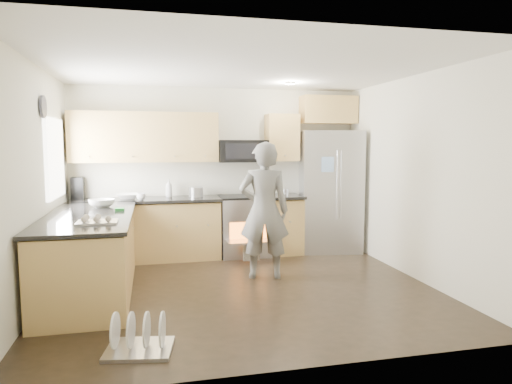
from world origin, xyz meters
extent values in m
plane|color=black|center=(0.00, 0.00, 0.00)|extent=(4.50, 4.50, 0.00)
cube|color=silver|center=(0.00, 2.00, 1.30)|extent=(4.50, 0.04, 2.60)
cube|color=silver|center=(0.00, -2.00, 1.30)|extent=(4.50, 0.04, 2.60)
cube|color=silver|center=(-2.25, 0.00, 1.30)|extent=(0.04, 4.00, 2.60)
cube|color=silver|center=(2.25, 0.00, 1.30)|extent=(0.04, 4.00, 2.60)
cube|color=white|center=(0.00, 0.00, 2.60)|extent=(4.50, 4.00, 0.04)
cube|color=white|center=(-2.23, 1.00, 1.55)|extent=(0.04, 1.00, 1.00)
cylinder|color=#FFEECC|center=(0.90, 1.10, 2.58)|extent=(0.14, 0.14, 0.02)
cylinder|color=#474754|center=(-2.22, 0.45, 2.15)|extent=(0.03, 0.26, 0.26)
cube|color=#B48848|center=(-1.12, 1.70, 0.43)|extent=(2.15, 0.60, 0.87)
cube|color=black|center=(-1.12, 1.69, 0.91)|extent=(2.19, 0.64, 0.04)
cube|color=#B48848|center=(1.00, 1.70, 0.43)|extent=(0.50, 0.60, 0.87)
cube|color=black|center=(1.00, 1.69, 0.91)|extent=(0.54, 0.64, 0.04)
cube|color=#B48848|center=(-1.12, 1.83, 1.83)|extent=(2.16, 0.33, 0.74)
cube|color=#B48848|center=(1.00, 1.83, 1.83)|extent=(0.50, 0.33, 0.74)
cube|color=#B48848|center=(1.78, 1.83, 2.28)|extent=(0.90, 0.33, 0.44)
imported|color=white|center=(-1.39, 1.72, 0.96)|extent=(0.32, 0.32, 0.08)
imported|color=white|center=(-0.79, 1.84, 1.06)|extent=(0.11, 0.11, 0.27)
imported|color=white|center=(-1.20, 1.54, 0.97)|extent=(0.13, 0.13, 0.10)
cylinder|color=#B7B7BC|center=(-0.38, 1.76, 1.00)|extent=(0.22, 0.22, 0.15)
cube|color=black|center=(-2.10, 1.86, 1.09)|extent=(0.17, 0.21, 0.32)
cylinder|color=#B7B7BC|center=(1.06, 1.83, 0.96)|extent=(0.10, 0.10, 0.08)
cube|color=#B48848|center=(-1.75, 0.25, 0.43)|extent=(0.90, 2.30, 0.87)
cube|color=black|center=(-1.75, 0.25, 0.91)|extent=(0.96, 2.36, 0.04)
imported|color=white|center=(-1.67, 0.88, 0.98)|extent=(0.33, 0.33, 0.10)
cube|color=green|center=(-1.43, 0.48, 0.94)|extent=(0.11, 0.08, 0.03)
cube|color=#B7B7BC|center=(-1.59, -0.35, 0.97)|extent=(0.40, 0.31, 0.08)
cube|color=#B7B7BC|center=(0.35, 1.68, 0.45)|extent=(0.76, 0.62, 0.90)
cube|color=black|center=(0.35, 1.68, 0.92)|extent=(0.76, 0.60, 0.03)
cube|color=orange|center=(0.35, 1.36, 0.40)|extent=(0.56, 0.02, 0.34)
cube|color=#B7B7BC|center=(0.35, 1.20, 0.32)|extent=(0.70, 0.34, 0.03)
cube|color=beige|center=(0.35, 1.15, 0.18)|extent=(0.24, 0.03, 0.28)
cube|color=black|center=(0.35, 1.80, 1.62)|extent=(0.76, 0.40, 0.34)
cube|color=#B7B7BC|center=(1.77, 1.70, 0.97)|extent=(1.06, 0.89, 1.94)
cylinder|color=#B7B7BC|center=(1.74, 1.32, 1.10)|extent=(0.03, 0.03, 1.05)
cylinder|color=#B7B7BC|center=(1.80, 1.32, 1.10)|extent=(0.03, 0.03, 1.05)
cube|color=pink|center=(1.98, 1.33, 0.89)|extent=(0.25, 0.05, 0.32)
cube|color=#95BDEE|center=(1.58, 1.33, 1.42)|extent=(0.19, 0.04, 0.23)
imported|color=gray|center=(0.36, 0.42, 0.88)|extent=(0.72, 0.55, 1.76)
cube|color=#B7B7BC|center=(-1.17, -1.41, 0.02)|extent=(0.61, 0.52, 0.03)
cylinder|color=white|center=(-1.37, -1.37, 0.18)|extent=(0.07, 0.30, 0.30)
cylinder|color=white|center=(-1.24, -1.39, 0.18)|extent=(0.07, 0.30, 0.30)
cylinder|color=white|center=(-1.11, -1.42, 0.18)|extent=(0.07, 0.30, 0.30)
cylinder|color=white|center=(-0.98, -1.44, 0.18)|extent=(0.07, 0.30, 0.30)
camera|label=1|loc=(-1.04, -5.20, 1.73)|focal=32.00mm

